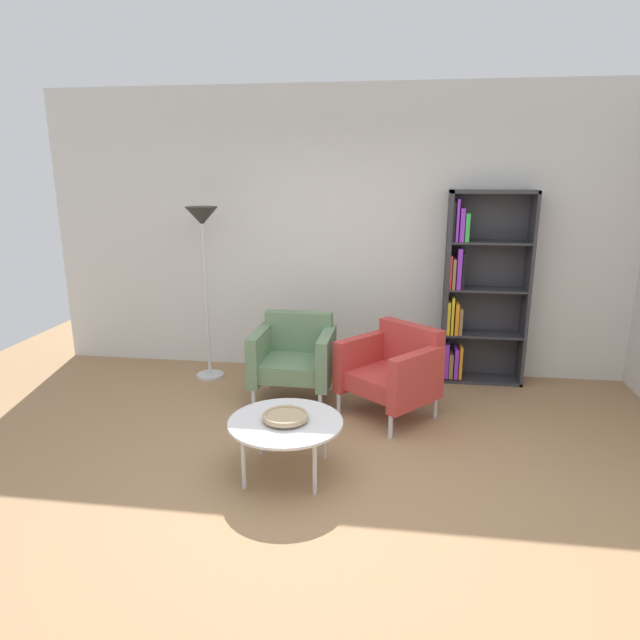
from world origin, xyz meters
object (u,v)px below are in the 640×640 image
(bookshelf_tall, at_px, (477,291))
(floor_lamp_torchiere, at_px, (203,237))
(armchair_by_bookshelf, at_px, (393,370))
(decorative_bowl, at_px, (285,416))
(coffee_table_low, at_px, (286,425))
(armchair_corner_red, at_px, (294,356))

(bookshelf_tall, relative_size, floor_lamp_torchiere, 1.09)
(armchair_by_bookshelf, bearing_deg, decorative_bowl, -82.93)
(coffee_table_low, bearing_deg, floor_lamp_torchiere, 123.15)
(coffee_table_low, relative_size, armchair_by_bookshelf, 0.84)
(bookshelf_tall, height_order, decorative_bowl, bookshelf_tall)
(coffee_table_low, distance_m, floor_lamp_torchiere, 2.39)
(bookshelf_tall, relative_size, armchair_by_bookshelf, 2.00)
(armchair_corner_red, bearing_deg, armchair_by_bookshelf, -13.98)
(coffee_table_low, height_order, floor_lamp_torchiere, floor_lamp_torchiere)
(decorative_bowl, relative_size, armchair_by_bookshelf, 0.34)
(coffee_table_low, relative_size, decorative_bowl, 2.50)
(bookshelf_tall, height_order, armchair_corner_red, bookshelf_tall)
(decorative_bowl, bearing_deg, bookshelf_tall, 53.91)
(decorative_bowl, height_order, floor_lamp_torchiere, floor_lamp_torchiere)
(coffee_table_low, height_order, decorative_bowl, decorative_bowl)
(armchair_corner_red, height_order, floor_lamp_torchiere, floor_lamp_torchiere)
(armchair_corner_red, bearing_deg, coffee_table_low, -80.80)
(decorative_bowl, height_order, armchair_corner_red, armchair_corner_red)
(armchair_corner_red, bearing_deg, bookshelf_tall, 24.53)
(bookshelf_tall, distance_m, coffee_table_low, 2.63)
(armchair_by_bookshelf, bearing_deg, floor_lamp_torchiere, -159.62)
(bookshelf_tall, bearing_deg, armchair_by_bookshelf, -129.01)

